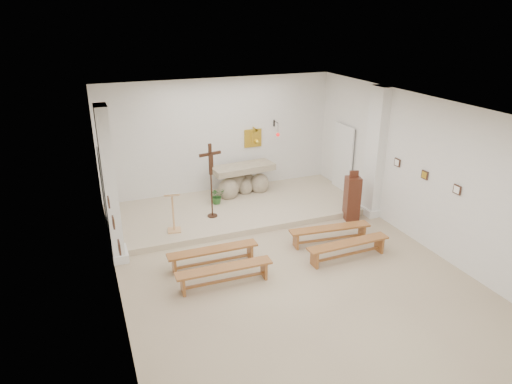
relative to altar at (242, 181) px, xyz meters
name	(u,v)px	position (x,y,z in m)	size (l,w,h in m)	color
ground	(291,273)	(-0.49, -4.40, -0.52)	(7.00, 10.00, 0.00)	tan
wall_left	(113,225)	(-3.98, -4.40, 1.23)	(0.02, 10.00, 3.50)	silver
wall_right	(432,176)	(3.00, -4.40, 1.23)	(0.02, 10.00, 3.50)	silver
wall_back	(219,138)	(-0.49, 0.59, 1.23)	(7.00, 0.02, 3.50)	silver
ceiling	(296,112)	(-0.49, -4.40, 2.97)	(7.00, 10.00, 0.02)	silver
sanctuary_platform	(237,209)	(-0.49, -0.90, -0.44)	(6.98, 3.00, 0.15)	#BEAC92
pilaster_left	(110,187)	(-3.86, -2.40, 1.23)	(0.26, 0.55, 3.50)	white
pilaster_right	(375,153)	(2.88, -2.40, 1.23)	(0.26, 0.55, 3.50)	white
gold_wall_relief	(253,138)	(0.56, 0.56, 1.13)	(0.55, 0.04, 0.55)	yellow
sanctuary_lamp	(277,133)	(1.26, 0.31, 1.29)	(0.11, 0.36, 0.44)	black
station_frame_left_front	(119,247)	(-3.96, -5.20, 1.20)	(0.03, 0.20, 0.20)	#3D251B
station_frame_left_mid	(113,222)	(-3.96, -4.20, 1.20)	(0.03, 0.20, 0.20)	#3D251B
station_frame_left_rear	(109,202)	(-3.96, -3.20, 1.20)	(0.03, 0.20, 0.20)	#3D251B
station_frame_right_front	(457,190)	(2.98, -5.20, 1.20)	(0.03, 0.20, 0.20)	#3D251B
station_frame_right_mid	(425,175)	(2.98, -4.20, 1.20)	(0.03, 0.20, 0.20)	#3D251B
station_frame_right_rear	(397,162)	(2.98, -3.20, 1.20)	(0.03, 0.20, 0.20)	#3D251B
radiator_left	(112,235)	(-3.92, -1.70, -0.25)	(0.10, 0.85, 0.52)	silver
radiator_right	(358,195)	(2.94, -1.70, -0.25)	(0.10, 0.85, 0.52)	silver
altar	(242,181)	(0.00, 0.00, 0.00)	(1.91, 0.91, 0.95)	tan
lectern	(173,212)	(-2.45, -1.80, 0.16)	(0.43, 0.38, 1.07)	#DCAF6B
crucifix_stand	(211,175)	(-1.32, -1.30, 0.79)	(0.60, 0.26, 2.00)	#351B11
potted_plant	(217,196)	(-0.95, -0.50, -0.13)	(0.43, 0.37, 0.47)	#2C5D25
donation_pedestal	(352,198)	(2.21, -2.50, 0.09)	(0.44, 0.44, 1.38)	#522517
bench_left_front	(213,253)	(-1.95, -3.51, -0.20)	(2.00, 0.34, 0.42)	brown
bench_right_front	(330,231)	(0.97, -3.51, -0.20)	(2.02, 0.53, 0.42)	brown
bench_left_second	(224,272)	(-1.95, -4.32, -0.20)	(2.00, 0.36, 0.42)	brown
bench_right_second	(348,246)	(0.97, -4.32, -0.20)	(2.01, 0.37, 0.42)	brown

